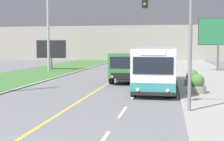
{
  "coord_description": "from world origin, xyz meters",
  "views": [
    {
      "loc": [
        4.83,
        -6.34,
        3.09
      ],
      "look_at": [
        1.1,
        14.02,
        1.4
      ],
      "focal_mm": 50.0,
      "sensor_mm": 36.0,
      "label": 1
    }
  ],
  "objects_px": {
    "dump_truck": "(127,68)",
    "car_distant": "(141,65)",
    "billboard_large": "(218,33)",
    "city_bus": "(157,67)",
    "utility_pole_far": "(48,25)",
    "traffic_light_mast": "(176,29)",
    "billboard_small": "(51,50)",
    "planter_round_second": "(192,78)",
    "planter_round_near": "(197,85)"
  },
  "relations": [
    {
      "from": "dump_truck",
      "to": "planter_round_near",
      "type": "relative_size",
      "value": 5.5
    },
    {
      "from": "dump_truck",
      "to": "car_distant",
      "type": "bearing_deg",
      "value": 89.84
    },
    {
      "from": "car_distant",
      "to": "utility_pole_far",
      "type": "distance_m",
      "value": 12.06
    },
    {
      "from": "planter_round_second",
      "to": "car_distant",
      "type": "bearing_deg",
      "value": 109.82
    },
    {
      "from": "car_distant",
      "to": "dump_truck",
      "type": "bearing_deg",
      "value": -90.16
    },
    {
      "from": "dump_truck",
      "to": "city_bus",
      "type": "bearing_deg",
      "value": -42.25
    },
    {
      "from": "billboard_small",
      "to": "traffic_light_mast",
      "type": "bearing_deg",
      "value": -56.68
    },
    {
      "from": "billboard_small",
      "to": "planter_round_near",
      "type": "xyz_separation_m",
      "value": [
        16.35,
        -17.06,
        -1.91
      ]
    },
    {
      "from": "billboard_large",
      "to": "planter_round_second",
      "type": "bearing_deg",
      "value": -105.45
    },
    {
      "from": "car_distant",
      "to": "billboard_small",
      "type": "relative_size",
      "value": 1.11
    },
    {
      "from": "utility_pole_far",
      "to": "traffic_light_mast",
      "type": "relative_size",
      "value": 1.78
    },
    {
      "from": "planter_round_near",
      "to": "planter_round_second",
      "type": "distance_m",
      "value": 3.93
    },
    {
      "from": "dump_truck",
      "to": "billboard_small",
      "type": "height_order",
      "value": "billboard_small"
    },
    {
      "from": "billboard_large",
      "to": "utility_pole_far",
      "type": "bearing_deg",
      "value": -167.09
    },
    {
      "from": "city_bus",
      "to": "planter_round_second",
      "type": "height_order",
      "value": "city_bus"
    },
    {
      "from": "planter_round_second",
      "to": "billboard_large",
      "type": "bearing_deg",
      "value": 74.55
    },
    {
      "from": "dump_truck",
      "to": "billboard_large",
      "type": "distance_m",
      "value": 15.98
    },
    {
      "from": "billboard_large",
      "to": "planter_round_second",
      "type": "xyz_separation_m",
      "value": [
        -3.88,
        -14.05,
        -3.91
      ]
    },
    {
      "from": "utility_pole_far",
      "to": "dump_truck",
      "type": "bearing_deg",
      "value": -39.64
    },
    {
      "from": "billboard_large",
      "to": "billboard_small",
      "type": "height_order",
      "value": "billboard_large"
    },
    {
      "from": "city_bus",
      "to": "billboard_large",
      "type": "bearing_deg",
      "value": 66.74
    },
    {
      "from": "car_distant",
      "to": "billboard_small",
      "type": "xyz_separation_m",
      "value": [
        -11.22,
        -1.01,
        1.82
      ]
    },
    {
      "from": "dump_truck",
      "to": "traffic_light_mast",
      "type": "xyz_separation_m",
      "value": [
        3.7,
        -10.78,
        2.55
      ]
    },
    {
      "from": "utility_pole_far",
      "to": "traffic_light_mast",
      "type": "height_order",
      "value": "utility_pole_far"
    },
    {
      "from": "dump_truck",
      "to": "billboard_large",
      "type": "bearing_deg",
      "value": 54.82
    },
    {
      "from": "traffic_light_mast",
      "to": "billboard_small",
      "type": "height_order",
      "value": "traffic_light_mast"
    },
    {
      "from": "city_bus",
      "to": "planter_round_near",
      "type": "height_order",
      "value": "city_bus"
    },
    {
      "from": "city_bus",
      "to": "traffic_light_mast",
      "type": "height_order",
      "value": "traffic_light_mast"
    },
    {
      "from": "city_bus",
      "to": "planter_round_near",
      "type": "distance_m",
      "value": 4.02
    },
    {
      "from": "city_bus",
      "to": "billboard_small",
      "type": "xyz_separation_m",
      "value": [
        -13.72,
        14.16,
        1.02
      ]
    },
    {
      "from": "dump_truck",
      "to": "billboard_small",
      "type": "xyz_separation_m",
      "value": [
        -11.19,
        11.87,
        1.26
      ]
    },
    {
      "from": "planter_round_near",
      "to": "billboard_large",
      "type": "bearing_deg",
      "value": 77.92
    },
    {
      "from": "car_distant",
      "to": "utility_pole_far",
      "type": "height_order",
      "value": "utility_pole_far"
    },
    {
      "from": "billboard_small",
      "to": "billboard_large",
      "type": "bearing_deg",
      "value": 2.62
    },
    {
      "from": "city_bus",
      "to": "billboard_large",
      "type": "relative_size",
      "value": 1.84
    },
    {
      "from": "traffic_light_mast",
      "to": "planter_round_near",
      "type": "bearing_deg",
      "value": 75.31
    },
    {
      "from": "car_distant",
      "to": "utility_pole_far",
      "type": "bearing_deg",
      "value": -156.26
    },
    {
      "from": "dump_truck",
      "to": "billboard_small",
      "type": "bearing_deg",
      "value": 133.32
    },
    {
      "from": "billboard_small",
      "to": "planter_round_near",
      "type": "height_order",
      "value": "billboard_small"
    },
    {
      "from": "planter_round_second",
      "to": "traffic_light_mast",
      "type": "bearing_deg",
      "value": -98.55
    },
    {
      "from": "dump_truck",
      "to": "planter_round_near",
      "type": "height_order",
      "value": "dump_truck"
    },
    {
      "from": "car_distant",
      "to": "billboard_large",
      "type": "xyz_separation_m",
      "value": [
        8.98,
        -0.09,
        3.81
      ]
    },
    {
      "from": "dump_truck",
      "to": "traffic_light_mast",
      "type": "bearing_deg",
      "value": -71.06
    },
    {
      "from": "city_bus",
      "to": "billboard_small",
      "type": "relative_size",
      "value": 2.97
    },
    {
      "from": "dump_truck",
      "to": "car_distant",
      "type": "height_order",
      "value": "dump_truck"
    },
    {
      "from": "utility_pole_far",
      "to": "planter_round_near",
      "type": "xyz_separation_m",
      "value": [
        15.31,
        -13.6,
        -4.76
      ]
    },
    {
      "from": "car_distant",
      "to": "billboard_large",
      "type": "bearing_deg",
      "value": -0.55
    },
    {
      "from": "planter_round_second",
      "to": "dump_truck",
      "type": "bearing_deg",
      "value": 166.19
    },
    {
      "from": "car_distant",
      "to": "planter_round_second",
      "type": "bearing_deg",
      "value": -70.18
    },
    {
      "from": "dump_truck",
      "to": "planter_round_second",
      "type": "xyz_separation_m",
      "value": [
        5.13,
        -1.26,
        -0.66
      ]
    }
  ]
}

